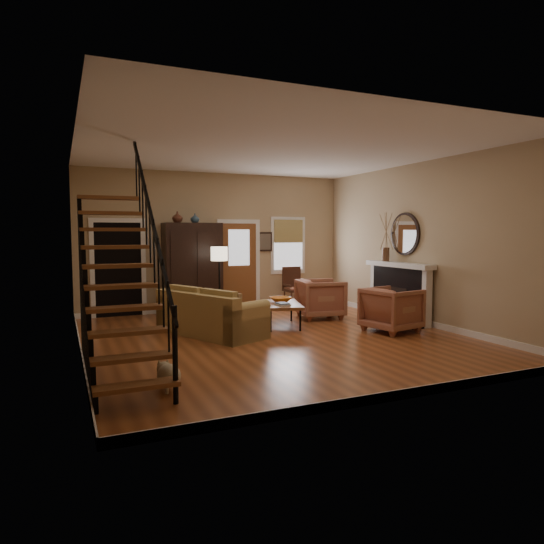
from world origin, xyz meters
name	(u,v)px	position (x,y,z in m)	size (l,w,h in m)	color
room	(223,251)	(-0.41, 1.76, 1.51)	(7.00, 7.33, 3.30)	#964E26
staircase	(120,254)	(-2.78, -1.30, 1.60)	(0.94, 2.80, 3.20)	brown
fireplace	(400,286)	(3.13, 0.50, 0.74)	(0.33, 1.95, 2.30)	black
armoire	(192,269)	(-0.70, 3.15, 1.05)	(1.30, 0.60, 2.10)	black
vase_a	(177,217)	(-1.05, 3.05, 2.22)	(0.24, 0.24, 0.25)	#4C2619
vase_b	(195,218)	(-0.65, 3.05, 2.21)	(0.20, 0.20, 0.21)	#334C60
sofa	(211,313)	(-0.97, 0.77, 0.40)	(0.92, 2.14, 0.80)	#A98A4D
coffee_table	(282,315)	(0.56, 0.96, 0.23)	(0.71, 1.22, 0.47)	brown
bowl	(281,299)	(0.61, 1.11, 0.52)	(0.42, 0.42, 0.10)	orange
books	(283,304)	(0.44, 0.66, 0.50)	(0.22, 0.31, 0.06)	beige
armchair_left	(392,309)	(2.25, -0.35, 0.42)	(0.90, 0.93, 0.84)	brown
armchair_right	(320,299)	(1.73, 1.46, 0.43)	(0.92, 0.95, 0.86)	brown
floor_lamp	(219,283)	(-0.34, 2.24, 0.79)	(0.36, 0.36, 1.57)	black
side_chair	(295,288)	(1.85, 2.95, 0.51)	(0.54, 0.54, 1.02)	#3C1F13
dog	(169,377)	(-2.35, -2.12, 0.16)	(0.27, 0.45, 0.33)	#C8B388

